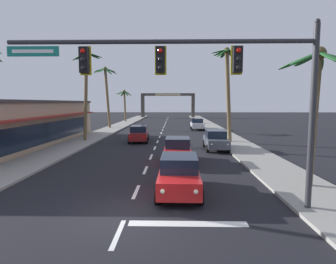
% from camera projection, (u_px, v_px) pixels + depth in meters
% --- Properties ---
extents(ground_plane, '(220.00, 220.00, 0.00)m').
position_uv_depth(ground_plane, '(126.00, 216.00, 10.08)').
color(ground_plane, black).
extents(sidewalk_right, '(3.20, 110.00, 0.14)m').
position_uv_depth(sidewalk_right, '(231.00, 140.00, 29.79)').
color(sidewalk_right, gray).
rests_on(sidewalk_right, ground).
extents(sidewalk_left, '(3.20, 110.00, 0.14)m').
position_uv_depth(sidewalk_left, '(85.00, 140.00, 30.13)').
color(sidewalk_left, gray).
rests_on(sidewalk_left, ground).
extents(lane_markings, '(4.28, 89.23, 0.01)m').
position_uv_depth(lane_markings, '(162.00, 140.00, 30.32)').
color(lane_markings, silver).
rests_on(lane_markings, ground).
extents(traffic_signal_mast, '(11.20, 0.41, 6.98)m').
position_uv_depth(traffic_signal_mast, '(209.00, 75.00, 10.13)').
color(traffic_signal_mast, '#2D2D33').
rests_on(traffic_signal_mast, ground).
extents(sedan_lead_at_stop_bar, '(1.99, 4.47, 1.68)m').
position_uv_depth(sedan_lead_at_stop_bar, '(179.00, 174.00, 12.62)').
color(sedan_lead_at_stop_bar, red).
rests_on(sedan_lead_at_stop_bar, ground).
extents(sedan_third_in_queue, '(2.00, 4.47, 1.68)m').
position_uv_depth(sedan_third_in_queue, '(178.00, 150.00, 19.12)').
color(sedan_third_in_queue, red).
rests_on(sedan_third_in_queue, ground).
extents(sedan_oncoming_far, '(2.13, 4.52, 1.68)m').
position_uv_depth(sedan_oncoming_far, '(139.00, 134.00, 29.13)').
color(sedan_oncoming_far, maroon).
rests_on(sedan_oncoming_far, ground).
extents(sedan_parked_nearest_kerb, '(1.97, 4.46, 1.68)m').
position_uv_depth(sedan_parked_nearest_kerb, '(216.00, 140.00, 24.29)').
color(sedan_parked_nearest_kerb, '#4C515B').
rests_on(sedan_parked_nearest_kerb, ground).
extents(sedan_parked_mid_kerb, '(1.97, 4.46, 1.68)m').
position_uv_depth(sedan_parked_mid_kerb, '(197.00, 124.00, 42.35)').
color(sedan_parked_mid_kerb, silver).
rests_on(sedan_parked_mid_kerb, ground).
extents(palm_left_second, '(3.04, 3.08, 9.32)m').
position_uv_depth(palm_left_second, '(86.00, 79.00, 28.68)').
color(palm_left_second, brown).
rests_on(palm_left_second, ground).
extents(palm_left_third, '(3.86, 3.67, 9.61)m').
position_uv_depth(palm_left_third, '(107.00, 87.00, 43.86)').
color(palm_left_third, brown).
rests_on(palm_left_third, ground).
extents(palm_left_farthest, '(3.51, 3.01, 6.73)m').
position_uv_depth(palm_left_farthest, '(125.00, 100.00, 59.23)').
color(palm_left_farthest, brown).
rests_on(palm_left_farthest, ground).
extents(palm_right_nearest, '(3.50, 3.69, 6.58)m').
position_uv_depth(palm_right_nearest, '(317.00, 82.00, 12.90)').
color(palm_right_nearest, brown).
rests_on(palm_right_nearest, ground).
extents(palm_right_second, '(3.14, 3.13, 9.49)m').
position_uv_depth(palm_right_second, '(228.00, 79.00, 28.01)').
color(palm_right_second, brown).
rests_on(palm_right_second, ground).
extents(storefront_strip_left, '(8.72, 23.89, 4.27)m').
position_uv_depth(storefront_strip_left, '(12.00, 123.00, 26.22)').
color(storefront_strip_left, tan).
rests_on(storefront_strip_left, ground).
extents(town_gateway_arch, '(14.58, 0.90, 6.59)m').
position_uv_depth(town_gateway_arch, '(168.00, 102.00, 76.28)').
color(town_gateway_arch, '#423D38').
rests_on(town_gateway_arch, ground).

